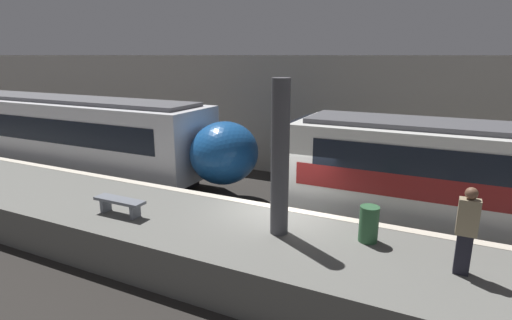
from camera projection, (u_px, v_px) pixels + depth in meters
ground_plane at (283, 242)px, 11.66m from camera, size 120.00×120.00×0.00m
platform at (256, 252)px, 9.93m from camera, size 40.00×3.66×1.14m
station_rear_barrier at (343, 121)px, 16.70m from camera, size 50.00×0.15×5.30m
support_pillar_near at (280, 159)px, 9.23m from camera, size 0.43×0.43×3.70m
train_modern at (25, 130)px, 19.22m from camera, size 23.96×2.96×3.52m
person_waiting at (466, 229)px, 7.66m from camera, size 0.38×0.24×1.79m
platform_bench at (120, 203)px, 10.70m from camera, size 1.50×0.40×0.45m
trash_bin at (369, 224)px, 9.15m from camera, size 0.44×0.44×0.85m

